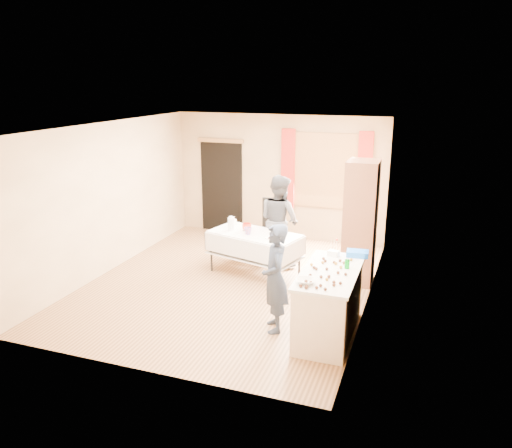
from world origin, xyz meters
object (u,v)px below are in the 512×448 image
at_px(cabinet, 360,223).
at_px(party_table, 255,250).
at_px(woman, 279,220).
at_px(chair, 271,239).
at_px(girl, 275,278).
at_px(counter, 329,303).

xyz_separation_m(cabinet, party_table, (-1.74, -0.27, -0.58)).
bearing_deg(woman, chair, -21.55).
relative_size(cabinet, girl, 1.38).
bearing_deg(counter, woman, 120.80).
bearing_deg(girl, party_table, -176.97).
relative_size(party_table, girl, 1.16).
height_order(chair, girl, girl).
height_order(counter, girl, girl).
relative_size(cabinet, woman, 1.24).
xyz_separation_m(cabinet, counter, (-0.10, -1.97, -0.57)).
xyz_separation_m(party_table, girl, (0.93, -1.80, 0.30)).
xyz_separation_m(party_table, woman, (0.25, 0.64, 0.39)).
distance_m(girl, woman, 2.53).
distance_m(counter, party_table, 2.36).
bearing_deg(party_table, counter, -31.00).
xyz_separation_m(chair, woman, (0.27, -0.37, 0.50)).
distance_m(cabinet, counter, 2.05).
relative_size(chair, woman, 0.66).
relative_size(cabinet, counter, 1.36).
bearing_deg(chair, party_table, -92.14).
distance_m(counter, chair, 3.18).
xyz_separation_m(cabinet, chair, (-1.76, 0.74, -0.70)).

